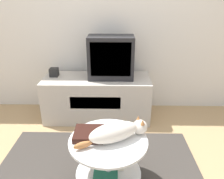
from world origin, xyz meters
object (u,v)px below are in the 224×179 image
(dvd_box, at_px, (89,134))
(cat, at_px, (117,132))
(tv, at_px, (111,57))
(speaker, at_px, (54,72))

(dvd_box, height_order, cat, cat)
(cat, bearing_deg, dvd_box, 144.99)
(tv, xyz_separation_m, speaker, (-0.69, 0.03, -0.20))
(tv, xyz_separation_m, dvd_box, (-0.14, -1.10, -0.29))
(tv, relative_size, cat, 0.97)
(speaker, xyz_separation_m, cat, (0.76, -1.17, -0.05))
(cat, bearing_deg, tv, 68.44)
(speaker, bearing_deg, cat, -56.76)
(dvd_box, xyz_separation_m, cat, (0.21, -0.04, 0.05))
(tv, height_order, cat, tv)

